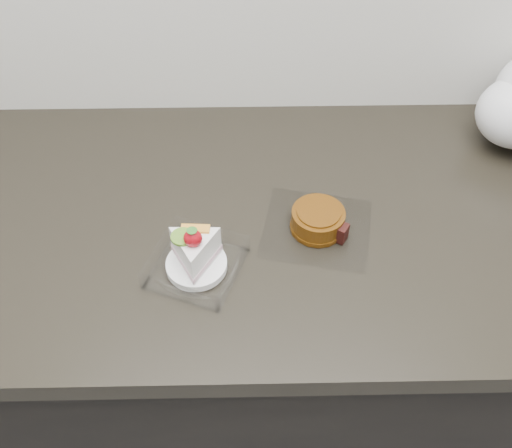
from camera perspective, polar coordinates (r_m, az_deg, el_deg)
counter at (r=1.36m, az=1.29°, el=-11.99°), size 2.04×0.64×0.90m
cake_tray at (r=0.90m, az=-6.05°, el=-3.39°), size 0.17×0.17×0.10m
mooncake_wrap at (r=0.96m, az=6.26°, el=0.22°), size 0.21×0.20×0.04m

